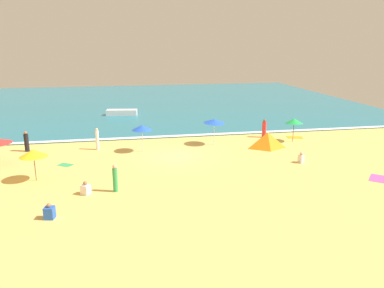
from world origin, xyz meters
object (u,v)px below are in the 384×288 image
(beach_umbrella_1, at_px, (294,121))
(beach_umbrella_6, at_px, (142,128))
(beach_umbrella_2, at_px, (33,153))
(beachgoer_2, at_px, (264,129))
(beachgoer_0, at_px, (49,212))
(small_boat_0, at_px, (122,112))
(beachgoer_3, at_px, (26,142))
(beachgoer_5, at_px, (86,189))
(beachgoer_4, at_px, (115,178))
(beach_tent, at_px, (267,140))
(beachgoer_7, at_px, (97,139))
(beach_umbrella_5, at_px, (214,121))
(beachgoer_1, at_px, (301,158))

(beach_umbrella_1, distance_m, beach_umbrella_6, 13.44)
(beach_umbrella_2, distance_m, beachgoer_2, 20.37)
(beachgoer_0, xyz_separation_m, small_boat_0, (3.95, 27.33, 0.10))
(beachgoer_0, relative_size, small_boat_0, 0.22)
(beachgoer_3, relative_size, beachgoer_5, 2.08)
(beach_umbrella_6, relative_size, beachgoer_2, 1.30)
(beach_umbrella_2, height_order, beachgoer_2, beach_umbrella_2)
(beachgoer_2, bearing_deg, beach_umbrella_2, -156.35)
(beachgoer_4, bearing_deg, beach_tent, 30.41)
(beachgoer_3, xyz_separation_m, beachgoer_7, (5.63, -0.57, 0.09))
(beach_umbrella_5, xyz_separation_m, beachgoer_3, (-15.49, 0.85, -1.30))
(beach_tent, xyz_separation_m, beachgoer_4, (-12.44, -7.30, 0.14))
(beachgoer_0, relative_size, beachgoer_5, 1.03)
(beach_umbrella_2, distance_m, beachgoer_3, 7.69)
(beach_tent, xyz_separation_m, small_boat_0, (-11.75, 16.99, -0.25))
(beach_umbrella_5, relative_size, beachgoer_5, 2.93)
(beach_tent, distance_m, beachgoer_4, 14.42)
(beach_umbrella_1, xyz_separation_m, beachgoer_1, (-2.12, -5.90, -1.52))
(small_boat_0, bearing_deg, beach_tent, -55.34)
(beachgoer_0, bearing_deg, beachgoer_2, 39.77)
(beachgoer_5, height_order, beachgoer_7, beachgoer_7)
(beachgoer_0, bearing_deg, small_boat_0, 81.77)
(beachgoer_0, relative_size, beachgoer_2, 0.48)
(beach_umbrella_6, bearing_deg, beachgoer_1, -24.51)
(beach_umbrella_2, bearing_deg, beachgoer_7, 62.29)
(small_boat_0, bearing_deg, beach_umbrella_1, -45.73)
(beach_tent, bearing_deg, beachgoer_5, -152.42)
(beach_umbrella_1, distance_m, beach_tent, 3.76)
(beach_umbrella_6, distance_m, beachgoer_0, 12.66)
(small_boat_0, bearing_deg, beachgoer_2, -45.86)
(beachgoer_1, bearing_deg, beach_umbrella_6, 155.49)
(beach_umbrella_2, relative_size, small_boat_0, 0.56)
(beachgoer_0, xyz_separation_m, beachgoer_7, (1.79, 12.64, 0.54))
(beachgoer_3, bearing_deg, beach_umbrella_2, -74.21)
(beachgoer_0, relative_size, beachgoer_4, 0.49)
(small_boat_0, bearing_deg, beachgoer_7, -98.39)
(beachgoer_1, bearing_deg, beach_umbrella_1, 70.19)
(beach_umbrella_5, height_order, beach_tent, beach_umbrella_5)
(beach_umbrella_6, bearing_deg, small_boat_0, 95.22)
(beachgoer_0, relative_size, beachgoer_7, 0.46)
(beach_tent, height_order, beachgoer_4, beachgoer_4)
(beachgoer_3, relative_size, small_boat_0, 0.45)
(beachgoer_1, distance_m, beachgoer_4, 13.81)
(beach_tent, height_order, beachgoer_1, beach_tent)
(beach_umbrella_1, bearing_deg, beach_tent, -151.13)
(beach_umbrella_1, distance_m, small_boat_0, 21.37)
(beachgoer_2, height_order, beachgoer_3, beachgoer_2)
(beach_umbrella_1, bearing_deg, beach_umbrella_2, -163.27)
(beach_umbrella_5, distance_m, beach_tent, 4.74)
(beachgoer_0, bearing_deg, beachgoer_7, 81.95)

